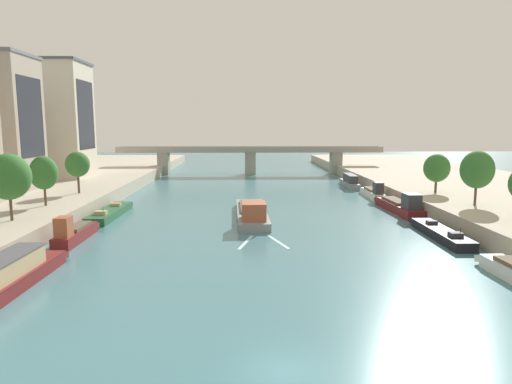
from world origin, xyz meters
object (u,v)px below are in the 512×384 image
at_px(moored_boat_left_second, 7,276).
at_px(tree_right_end_of_row, 437,168).
at_px(bridge_far, 250,156).
at_px(barge_midriver, 252,212).
at_px(moored_boat_right_downstream, 400,206).
at_px(tree_left_nearest, 77,164).
at_px(tree_right_third, 477,170).
at_px(moored_boat_left_near, 74,233).
at_px(tree_left_second, 9,177).
at_px(moored_boat_right_far, 440,233).
at_px(moored_boat_right_end, 373,193).
at_px(moored_boat_right_second, 350,182).
at_px(tree_left_third, 44,173).
at_px(moored_boat_left_upstream, 110,213).

height_order(moored_boat_left_second, tree_right_end_of_row, tree_right_end_of_row).
relative_size(moored_boat_left_second, bridge_far, 0.22).
height_order(barge_midriver, moored_boat_right_downstream, moored_boat_right_downstream).
distance_m(moored_boat_right_downstream, tree_left_nearest, 49.31).
relative_size(barge_midriver, tree_right_third, 2.77).
xyz_separation_m(moored_boat_left_near, tree_left_second, (-6.78, 0.14, 6.25)).
xyz_separation_m(moored_boat_right_far, bridge_far, (-20.67, 69.22, 4.22)).
bearing_deg(moored_boat_right_end, tree_right_third, -70.64).
height_order(moored_boat_right_second, tree_right_end_of_row, tree_right_end_of_row).
bearing_deg(moored_boat_right_second, moored_boat_right_far, -89.67).
bearing_deg(tree_left_second, tree_left_third, 92.07).
bearing_deg(moored_boat_left_near, tree_left_second, 178.79).
bearing_deg(moored_boat_left_upstream, tree_right_end_of_row, 6.35).
distance_m(moored_boat_left_upstream, tree_left_second, 16.72).
xyz_separation_m(tree_left_third, bridge_far, (27.83, 60.21, -1.92)).
height_order(tree_left_second, tree_right_end_of_row, tree_left_second).
xyz_separation_m(moored_boat_right_end, tree_left_nearest, (-48.64, -8.71, 5.90)).
height_order(barge_midriver, moored_boat_left_second, barge_midriver).
bearing_deg(tree_right_third, tree_left_third, 178.71).
bearing_deg(tree_right_third, bridge_far, 114.92).
height_order(moored_boat_right_far, tree_right_end_of_row, tree_right_end_of_row).
xyz_separation_m(tree_right_end_of_row, bridge_far, (-28.12, 50.34, -1.47)).
distance_m(barge_midriver, tree_right_third, 30.18).
xyz_separation_m(moored_boat_left_second, moored_boat_right_far, (40.99, 15.56, -0.61)).
relative_size(moored_boat_left_upstream, tree_left_third, 2.18).
bearing_deg(barge_midriver, moored_boat_right_downstream, 10.13).
relative_size(tree_left_second, tree_left_third, 1.14).
relative_size(tree_left_second, tree_right_end_of_row, 1.23).
bearing_deg(moored_boat_right_far, tree_left_nearest, 157.42).
bearing_deg(moored_boat_left_near, tree_left_nearest, 108.17).
bearing_deg(moored_boat_left_second, moored_boat_left_upstream, 90.99).
xyz_separation_m(moored_boat_right_end, tree_right_end_of_row, (6.92, -9.83, 5.28)).
distance_m(moored_boat_right_downstream, tree_right_third, 12.02).
relative_size(moored_boat_right_second, tree_left_third, 1.88).
distance_m(tree_left_third, bridge_far, 66.36).
xyz_separation_m(tree_left_second, tree_left_third, (-0.34, 9.37, -0.55)).
bearing_deg(moored_boat_right_end, moored_boat_right_far, -91.07).
xyz_separation_m(moored_boat_right_far, tree_left_second, (-48.16, -0.36, 6.69)).
xyz_separation_m(moored_boat_right_downstream, tree_left_second, (-48.77, -15.50, 6.23)).
bearing_deg(moored_boat_right_downstream, tree_left_second, -162.37).
bearing_deg(tree_left_nearest, barge_midriver, -18.26).
height_order(moored_boat_left_upstream, tree_left_third, tree_left_third).
xyz_separation_m(tree_left_third, tree_left_nearest, (0.39, 10.99, 0.16)).
xyz_separation_m(moored_boat_left_near, tree_right_end_of_row, (48.83, 19.39, 5.24)).
distance_m(moored_boat_right_far, tree_right_end_of_row, 21.08).
bearing_deg(barge_midriver, tree_left_second, -156.60).
bearing_deg(moored_boat_right_downstream, tree_left_third, -172.88).
distance_m(moored_boat_left_second, tree_left_third, 26.29).
xyz_separation_m(moored_boat_left_near, moored_boat_right_second, (41.13, 43.57, 0.14)).
bearing_deg(bridge_far, moored_boat_right_far, -73.38).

